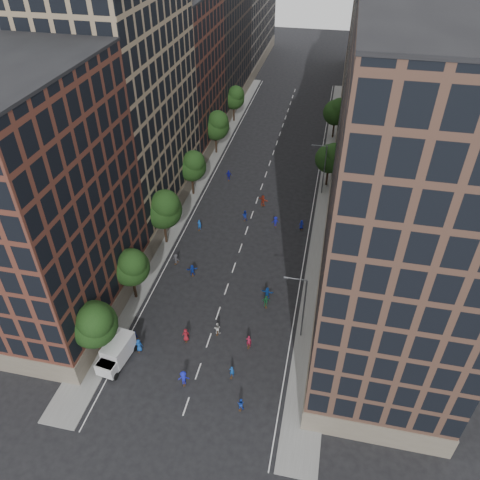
{
  "coord_description": "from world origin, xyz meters",
  "views": [
    {
      "loc": [
        11.38,
        -26.12,
        43.32
      ],
      "look_at": [
        0.05,
        26.39,
        2.0
      ],
      "focal_mm": 35.0,
      "sensor_mm": 36.0,
      "label": 1
    }
  ],
  "objects_px": {
    "skater_0": "(139,345)",
    "skater_1": "(232,372)",
    "streetlamp_near": "(302,305)",
    "cargo_van": "(116,353)",
    "streetlamp_far": "(323,167)",
    "skater_2": "(241,404)"
  },
  "relations": [
    {
      "from": "skater_0",
      "to": "skater_1",
      "type": "distance_m",
      "value": 11.31
    },
    {
      "from": "streetlamp_near",
      "to": "skater_0",
      "type": "xyz_separation_m",
      "value": [
        -17.79,
        -6.13,
        -4.29
      ]
    },
    {
      "from": "streetlamp_near",
      "to": "skater_0",
      "type": "height_order",
      "value": "streetlamp_near"
    },
    {
      "from": "streetlamp_near",
      "to": "cargo_van",
      "type": "height_order",
      "value": "streetlamp_near"
    },
    {
      "from": "skater_0",
      "to": "skater_1",
      "type": "height_order",
      "value": "skater_0"
    },
    {
      "from": "skater_0",
      "to": "streetlamp_far",
      "type": "bearing_deg",
      "value": -118.1
    },
    {
      "from": "streetlamp_near",
      "to": "skater_2",
      "type": "distance_m",
      "value": 12.78
    },
    {
      "from": "streetlamp_near",
      "to": "skater_0",
      "type": "bearing_deg",
      "value": -160.99
    },
    {
      "from": "cargo_van",
      "to": "skater_1",
      "type": "bearing_deg",
      "value": 10.97
    },
    {
      "from": "streetlamp_near",
      "to": "skater_2",
      "type": "relative_size",
      "value": 6.04
    },
    {
      "from": "streetlamp_near",
      "to": "streetlamp_far",
      "type": "height_order",
      "value": "same"
    },
    {
      "from": "streetlamp_near",
      "to": "skater_1",
      "type": "distance_m",
      "value": 10.77
    },
    {
      "from": "streetlamp_near",
      "to": "skater_1",
      "type": "height_order",
      "value": "streetlamp_near"
    },
    {
      "from": "skater_0",
      "to": "skater_2",
      "type": "distance_m",
      "value": 13.91
    },
    {
      "from": "skater_0",
      "to": "skater_2",
      "type": "xyz_separation_m",
      "value": [
        13.03,
        -4.87,
        -0.13
      ]
    },
    {
      "from": "skater_1",
      "to": "skater_2",
      "type": "xyz_separation_m",
      "value": [
        1.78,
        -3.66,
        -0.02
      ]
    },
    {
      "from": "skater_2",
      "to": "cargo_van",
      "type": "bearing_deg",
      "value": -6.79
    },
    {
      "from": "streetlamp_near",
      "to": "cargo_van",
      "type": "bearing_deg",
      "value": -157.67
    },
    {
      "from": "cargo_van",
      "to": "streetlamp_near",
      "type": "bearing_deg",
      "value": 30.09
    },
    {
      "from": "streetlamp_near",
      "to": "skater_1",
      "type": "bearing_deg",
      "value": -131.73
    },
    {
      "from": "skater_2",
      "to": "streetlamp_near",
      "type": "bearing_deg",
      "value": -109.09
    },
    {
      "from": "streetlamp_near",
      "to": "cargo_van",
      "type": "distance_m",
      "value": 21.57
    }
  ]
}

